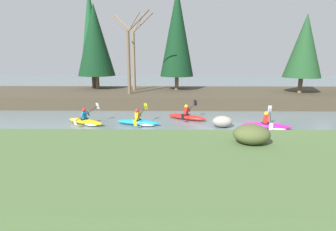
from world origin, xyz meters
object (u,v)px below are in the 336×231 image
(kayaker_trailing, at_px, (140,122))
(kayaker_lead, at_px, (268,125))
(kayaker_far_back, at_px, (87,121))
(boulder_midstream, at_px, (222,122))
(kayaker_middle, at_px, (187,116))

(kayaker_trailing, bearing_deg, kayaker_lead, 7.81)
(kayaker_lead, height_order, kayaker_trailing, same)
(kayaker_far_back, bearing_deg, boulder_midstream, 24.86)
(kayaker_middle, distance_m, kayaker_trailing, 3.28)
(kayaker_far_back, bearing_deg, kayaker_trailing, 26.20)
(kayaker_middle, height_order, boulder_midstream, kayaker_middle)
(boulder_midstream, bearing_deg, kayaker_lead, -7.80)
(kayaker_trailing, relative_size, kayaker_far_back, 1.05)
(kayaker_trailing, height_order, boulder_midstream, kayaker_trailing)
(kayaker_middle, relative_size, kayaker_trailing, 0.95)
(kayaker_trailing, height_order, kayaker_far_back, same)
(kayaker_trailing, xyz_separation_m, boulder_midstream, (4.90, -0.37, 0.13))
(kayaker_middle, bearing_deg, kayaker_far_back, -139.22)
(kayaker_lead, bearing_deg, kayaker_far_back, -167.92)
(kayaker_far_back, xyz_separation_m, boulder_midstream, (8.18, -0.48, 0.13))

